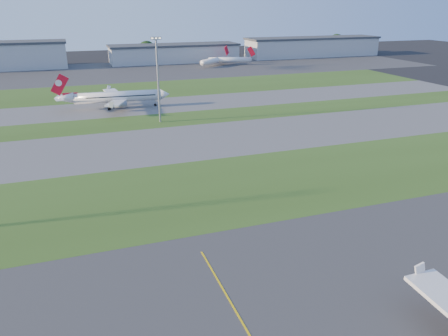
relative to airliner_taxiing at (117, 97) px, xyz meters
name	(u,v)px	position (x,y,z in m)	size (l,w,h in m)	color
grass_strip_a	(143,199)	(-4.84, -80.30, -4.06)	(300.00, 34.00, 0.01)	#2E4B19
taxiway_a	(121,148)	(-4.84, -47.30, -4.06)	(300.00, 32.00, 0.01)	#515154
grass_strip_b	(111,125)	(-4.84, -22.30, -4.06)	(300.00, 18.00, 0.01)	#2E4B19
taxiway_b	(104,109)	(-4.84, -0.30, -4.06)	(300.00, 26.00, 0.01)	#515154
grass_strip_c	(97,93)	(-4.84, 32.70, -4.06)	(300.00, 40.00, 0.01)	#2E4B19
apron_far	(88,73)	(-4.84, 92.70, -4.06)	(400.00, 80.00, 0.01)	#333335
airliner_taxiing	(117,97)	(0.00, 0.00, 0.00)	(37.09, 31.39, 11.57)	silver
mini_jet_near	(215,60)	(68.64, 96.46, -0.78)	(23.75, 18.78, 9.48)	silver
mini_jet_far	(230,60)	(78.45, 96.51, -0.78)	(28.31, 8.66, 9.48)	silver
light_mast_centre	(158,75)	(10.16, -24.30, 10.75)	(3.20, 0.70, 25.80)	gray
hangar_west	(1,56)	(-49.84, 122.70, 3.57)	(71.40, 23.00, 15.20)	#A5A8AD
hangar_east	(174,53)	(50.16, 122.70, 1.57)	(81.60, 23.00, 11.20)	#A5A8AD
hangar_far_east	(313,47)	(150.16, 122.70, 2.57)	(96.90, 23.00, 13.20)	#A5A8AD
tree_mid_west	(49,55)	(-24.84, 133.70, 1.77)	(9.90, 9.90, 10.80)	black
tree_mid_east	(147,50)	(35.16, 136.70, 2.75)	(11.55, 11.55, 12.60)	black
tree_east	(254,48)	(110.16, 134.70, 2.10)	(10.45, 10.45, 11.40)	black
tree_far_east	(336,43)	(180.16, 138.70, 3.40)	(12.65, 12.65, 13.80)	black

